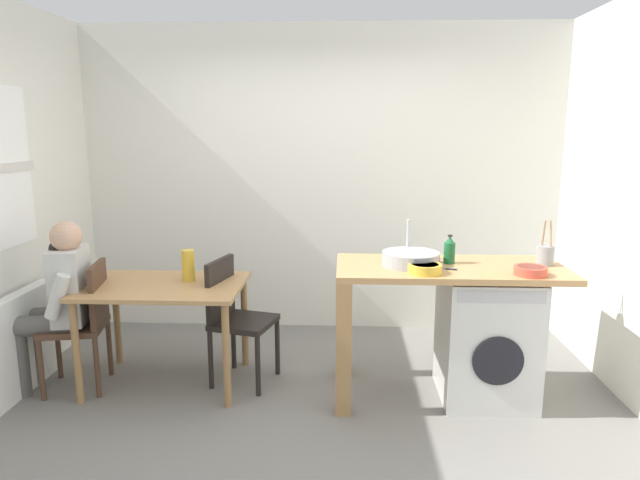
{
  "coord_description": "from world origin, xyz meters",
  "views": [
    {
      "loc": [
        0.22,
        -3.24,
        1.81
      ],
      "look_at": [
        0.05,
        0.45,
        1.07
      ],
      "focal_mm": 31.23,
      "sensor_mm": 36.0,
      "label": 1
    }
  ],
  "objects": [
    {
      "name": "ground_plane",
      "position": [
        0.0,
        0.0,
        0.0
      ],
      "size": [
        5.46,
        5.46,
        0.0
      ],
      "primitive_type": "plane",
      "color": "slate"
    },
    {
      "name": "bottle_tall_green",
      "position": [
        0.92,
        0.44,
        1.01
      ],
      "size": [
        0.08,
        0.08,
        0.19
      ],
      "color": "#19592D",
      "rests_on": "kitchen_counter"
    },
    {
      "name": "mixing_bowl",
      "position": [
        0.72,
        0.16,
        0.95
      ],
      "size": [
        0.21,
        0.21,
        0.06
      ],
      "color": "gold",
      "rests_on": "kitchen_counter"
    },
    {
      "name": "chair_opposite",
      "position": [
        -0.57,
        0.53,
        0.51
      ],
      "size": [
        0.49,
        0.49,
        0.9
      ],
      "rotation": [
        0.0,
        0.0,
        -1.83
      ],
      "color": "black",
      "rests_on": "ground_plane"
    },
    {
      "name": "colander",
      "position": [
        1.37,
        0.14,
        0.95
      ],
      "size": [
        0.2,
        0.2,
        0.06
      ],
      "color": "#D84C38",
      "rests_on": "kitchen_counter"
    },
    {
      "name": "sink_basin",
      "position": [
        0.66,
        0.36,
        0.97
      ],
      "size": [
        0.38,
        0.38,
        0.09
      ],
      "primitive_type": "cylinder",
      "color": "#9EA0A5",
      "rests_on": "kitchen_counter"
    },
    {
      "name": "wall_back",
      "position": [
        0.0,
        1.75,
        1.35
      ],
      "size": [
        4.6,
        0.1,
        2.7
      ],
      "primitive_type": "cube",
      "color": "silver",
      "rests_on": "ground_plane"
    },
    {
      "name": "radiator",
      "position": [
        -2.02,
        0.3,
        0.35
      ],
      "size": [
        0.1,
        0.8,
        0.7
      ],
      "primitive_type": "cube",
      "color": "white",
      "rests_on": "ground_plane"
    },
    {
      "name": "dining_table",
      "position": [
        -1.05,
        0.46,
        0.64
      ],
      "size": [
        1.1,
        0.76,
        0.74
      ],
      "color": "tan",
      "rests_on": "ground_plane"
    },
    {
      "name": "washing_machine",
      "position": [
        1.18,
        0.36,
        0.43
      ],
      "size": [
        0.6,
        0.61,
        0.86
      ],
      "color": "silver",
      "rests_on": "ground_plane"
    },
    {
      "name": "utensil_crock",
      "position": [
        1.55,
        0.41,
        0.99
      ],
      "size": [
        0.11,
        0.11,
        0.3
      ],
      "color": "gray",
      "rests_on": "kitchen_counter"
    },
    {
      "name": "tap",
      "position": [
        0.66,
        0.54,
        1.06
      ],
      "size": [
        0.02,
        0.02,
        0.28
      ],
      "primitive_type": "cylinder",
      "color": "#B2B2B7",
      "rests_on": "kitchen_counter"
    },
    {
      "name": "vase",
      "position": [
        -0.9,
        0.56,
        0.85
      ],
      "size": [
        0.09,
        0.09,
        0.22
      ],
      "primitive_type": "cylinder",
      "color": "gold",
      "rests_on": "dining_table"
    },
    {
      "name": "seated_person",
      "position": [
        -1.75,
        0.35,
        0.67
      ],
      "size": [
        0.53,
        0.54,
        1.2
      ],
      "rotation": [
        0.0,
        0.0,
        1.75
      ],
      "color": "#595651",
      "rests_on": "ground_plane"
    },
    {
      "name": "scissors",
      "position": [
        0.87,
        0.26,
        0.92
      ],
      "size": [
        0.15,
        0.06,
        0.01
      ],
      "color": "#B2B2B7",
      "rests_on": "kitchen_counter"
    },
    {
      "name": "kitchen_counter",
      "position": [
        0.71,
        0.36,
        0.76
      ],
      "size": [
        1.5,
        0.68,
        0.92
      ],
      "color": "tan",
      "rests_on": "ground_plane"
    },
    {
      "name": "chair_person_seat",
      "position": [
        -1.59,
        0.38,
        0.51
      ],
      "size": [
        0.46,
        0.46,
        0.9
      ],
      "rotation": [
        0.0,
        0.0,
        1.75
      ],
      "color": "#4C3323",
      "rests_on": "ground_plane"
    }
  ]
}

